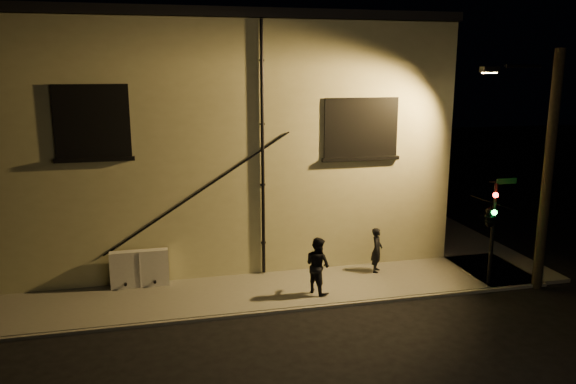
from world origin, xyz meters
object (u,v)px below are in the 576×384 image
object	(u,v)px
pedestrian_b	(318,265)
pedestrian_a	(377,250)
traffic_signal	(490,215)
utility_cabinet	(140,269)
streetlamp_pole	(545,166)

from	to	relation	value
pedestrian_b	pedestrian_a	bearing A→B (deg)	-91.18
pedestrian_a	traffic_signal	xyz separation A→B (m)	(2.92, -2.01, 1.56)
pedestrian_a	traffic_signal	distance (m)	3.88
utility_cabinet	pedestrian_b	size ratio (longest dim) A/B	1.02
pedestrian_a	streetlamp_pole	bearing A→B (deg)	-85.90
pedestrian_a	pedestrian_b	distance (m)	2.80
utility_cabinet	streetlamp_pole	size ratio (longest dim) A/B	0.24
utility_cabinet	pedestrian_b	world-z (taller)	pedestrian_b
pedestrian_b	traffic_signal	bearing A→B (deg)	-126.16
utility_cabinet	traffic_signal	size ratio (longest dim) A/B	0.52
pedestrian_b	streetlamp_pole	size ratio (longest dim) A/B	0.24
pedestrian_a	traffic_signal	bearing A→B (deg)	-94.18
pedestrian_a	utility_cabinet	bearing A→B (deg)	116.59
pedestrian_a	streetlamp_pole	distance (m)	5.93
streetlamp_pole	traffic_signal	bearing A→B (deg)	172.00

